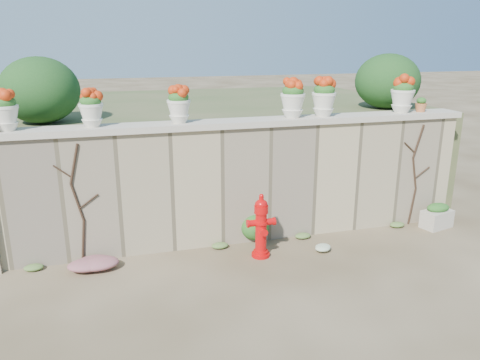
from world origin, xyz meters
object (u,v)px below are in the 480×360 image
object	(u,v)px
fire_hydrant	(261,226)
terracotta_pot	(421,105)
planter_box	(437,216)
urn_pot_0	(5,111)

from	to	relation	value
fire_hydrant	terracotta_pot	world-z (taller)	terracotta_pot
planter_box	terracotta_pot	xyz separation A→B (m)	(-0.24, 0.49, 2.00)
fire_hydrant	planter_box	xyz separation A→B (m)	(3.53, 0.27, -0.31)
urn_pot_0	planter_box	bearing A→B (deg)	-3.95
planter_box	urn_pot_0	distance (m)	7.48
planter_box	urn_pot_0	size ratio (longest dim) A/B	1.07
planter_box	terracotta_pot	size ratio (longest dim) A/B	2.51
planter_box	urn_pot_0	world-z (taller)	urn_pot_0
planter_box	urn_pot_0	xyz separation A→B (m)	(-7.14, 0.49, 2.17)
fire_hydrant	planter_box	size ratio (longest dim) A/B	1.67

